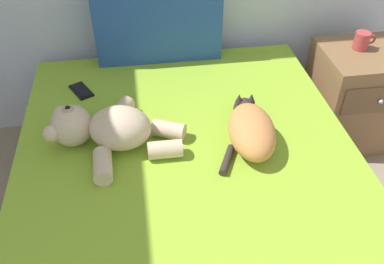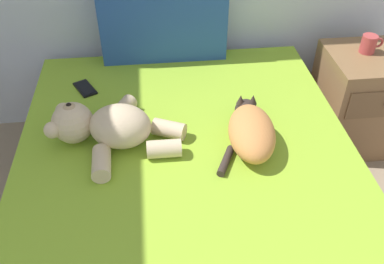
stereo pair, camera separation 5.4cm
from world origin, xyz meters
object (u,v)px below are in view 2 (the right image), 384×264
object	(u,v)px
patterned_cushion	(164,22)
mug	(369,44)
teddy_bear	(107,126)
bed	(190,212)
cell_phone	(85,88)
cat	(251,130)
nightstand	(361,100)

from	to	relation	value
patterned_cushion	mug	bearing A→B (deg)	-10.37
teddy_bear	patterned_cushion	bearing A→B (deg)	67.85
bed	mug	bearing A→B (deg)	34.80
cell_phone	cat	bearing A→B (deg)	-34.14
patterned_cushion	mug	distance (m)	1.09
cell_phone	nightstand	distance (m)	1.52
patterned_cushion	teddy_bear	xyz separation A→B (m)	(-0.28, -0.69, -0.13)
bed	teddy_bear	world-z (taller)	teddy_bear
cat	mug	xyz separation A→B (m)	(0.75, 0.57, 0.05)
patterned_cushion	nightstand	xyz separation A→B (m)	(1.09, -0.23, -0.42)
patterned_cushion	mug	size ratio (longest dim) A/B	5.54
cell_phone	mug	bearing A→B (deg)	3.08
bed	teddy_bear	xyz separation A→B (m)	(-0.32, 0.22, 0.33)
cell_phone	teddy_bear	bearing A→B (deg)	-71.82
cat	cell_phone	bearing A→B (deg)	145.86
bed	cat	world-z (taller)	cat
cell_phone	mug	distance (m)	1.49
patterned_cushion	nightstand	bearing A→B (deg)	-12.12
teddy_bear	nightstand	size ratio (longest dim) A/B	1.03
teddy_bear	cell_phone	size ratio (longest dim) A/B	3.57
mug	cat	bearing A→B (deg)	-142.70
nightstand	mug	bearing A→B (deg)	125.45
cat	nightstand	xyz separation A→B (m)	(0.78, 0.53, -0.28)
bed	nightstand	bearing A→B (deg)	32.55
cell_phone	mug	size ratio (longest dim) A/B	1.37
cell_phone	nightstand	world-z (taller)	nightstand
patterned_cushion	teddy_bear	distance (m)	0.75
cat	nightstand	distance (m)	0.99
patterned_cushion	mug	world-z (taller)	patterned_cushion
cat	teddy_bear	size ratio (longest dim) A/B	0.71
bed	cat	bearing A→B (deg)	26.93
cat	nightstand	size ratio (longest dim) A/B	0.73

